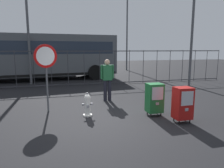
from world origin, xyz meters
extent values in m
plane|color=black|center=(0.00, 0.00, 0.00)|extent=(60.00, 60.00, 0.00)
cylinder|color=silver|center=(-0.62, 0.72, 0.03)|extent=(0.28, 0.28, 0.05)
cylinder|color=silver|center=(-0.62, 0.72, 0.33)|extent=(0.19, 0.19, 0.55)
sphere|color=silver|center=(-0.62, 0.72, 0.60)|extent=(0.19, 0.19, 0.19)
cylinder|color=gray|center=(-0.62, 0.72, 0.72)|extent=(0.06, 0.06, 0.05)
cylinder|color=gray|center=(-0.62, 0.58, 0.35)|extent=(0.09, 0.08, 0.09)
cylinder|color=gray|center=(-0.75, 0.72, 0.38)|extent=(0.07, 0.07, 0.07)
cylinder|color=gray|center=(-0.49, 0.72, 0.38)|extent=(0.07, 0.07, 0.07)
cylinder|color=black|center=(1.74, -0.68, 0.06)|extent=(0.04, 0.04, 0.12)
cylinder|color=black|center=(2.08, -0.68, 0.06)|extent=(0.04, 0.04, 0.12)
cylinder|color=black|center=(1.74, -0.40, 0.06)|extent=(0.04, 0.04, 0.12)
cylinder|color=black|center=(2.08, -0.40, 0.06)|extent=(0.04, 0.04, 0.12)
cube|color=#9E1411|center=(1.91, -0.54, 0.57)|extent=(0.48, 0.40, 0.90)
cube|color=#B2B7BF|center=(1.91, -0.75, 0.75)|extent=(0.36, 0.01, 0.40)
cube|color=gray|center=(1.91, -0.75, 0.43)|extent=(0.10, 0.02, 0.08)
cylinder|color=black|center=(1.25, 0.10, 0.06)|extent=(0.04, 0.04, 0.12)
cylinder|color=black|center=(1.59, 0.10, 0.06)|extent=(0.04, 0.04, 0.12)
cylinder|color=black|center=(1.25, 0.38, 0.06)|extent=(0.04, 0.04, 0.12)
cylinder|color=black|center=(1.59, 0.38, 0.06)|extent=(0.04, 0.04, 0.12)
cube|color=#19602D|center=(1.42, 0.24, 0.57)|extent=(0.48, 0.40, 0.90)
cube|color=#B2B7BF|center=(1.42, 0.04, 0.75)|extent=(0.36, 0.01, 0.40)
cube|color=gray|center=(1.42, 0.03, 0.43)|extent=(0.10, 0.02, 0.08)
cylinder|color=#4C4F54|center=(-1.83, 1.54, 1.10)|extent=(0.06, 0.06, 2.20)
cylinder|color=red|center=(-1.83, 1.52, 1.85)|extent=(0.71, 0.31, 0.76)
cylinder|color=white|center=(-1.83, 1.50, 1.85)|extent=(0.56, 0.23, 0.60)
cylinder|color=black|center=(0.35, 2.46, 0.42)|extent=(0.14, 0.14, 0.85)
cylinder|color=black|center=(0.53, 2.46, 0.42)|extent=(0.14, 0.14, 0.85)
cube|color=#1E5933|center=(0.44, 2.46, 1.15)|extent=(0.36, 0.20, 0.60)
sphere|color=tan|center=(0.44, 2.46, 1.56)|extent=(0.22, 0.22, 0.22)
cylinder|color=#1E5933|center=(0.21, 2.46, 1.18)|extent=(0.09, 0.09, 0.55)
cylinder|color=#1E5933|center=(0.67, 2.46, 1.18)|extent=(0.09, 0.09, 0.55)
cube|color=#2D2D33|center=(0.00, 6.29, 1.95)|extent=(18.00, 0.04, 0.05)
cube|color=#2D2D33|center=(0.00, 6.29, 0.10)|extent=(18.00, 0.04, 0.05)
cylinder|color=#2D2D33|center=(-3.60, 6.29, 1.00)|extent=(0.03, 0.03, 2.00)
cylinder|color=#2D2D33|center=(-2.70, 6.29, 1.00)|extent=(0.03, 0.03, 2.00)
cylinder|color=#2D2D33|center=(-1.80, 6.29, 1.00)|extent=(0.03, 0.03, 2.00)
cylinder|color=#2D2D33|center=(-0.90, 6.29, 1.00)|extent=(0.03, 0.03, 2.00)
cylinder|color=#2D2D33|center=(0.00, 6.29, 1.00)|extent=(0.03, 0.03, 2.00)
cylinder|color=#2D2D33|center=(0.90, 6.29, 1.00)|extent=(0.03, 0.03, 2.00)
cylinder|color=#2D2D33|center=(1.80, 6.29, 1.00)|extent=(0.03, 0.03, 2.00)
cylinder|color=#2D2D33|center=(2.70, 6.29, 1.00)|extent=(0.03, 0.03, 2.00)
cylinder|color=#2D2D33|center=(3.60, 6.29, 1.00)|extent=(0.03, 0.03, 2.00)
cylinder|color=#2D2D33|center=(4.50, 6.29, 1.00)|extent=(0.03, 0.03, 2.00)
cylinder|color=#2D2D33|center=(5.40, 6.29, 1.00)|extent=(0.03, 0.03, 2.00)
cylinder|color=#2D2D33|center=(6.30, 6.29, 1.00)|extent=(0.03, 0.03, 2.00)
cylinder|color=#2D2D33|center=(7.20, 6.29, 1.00)|extent=(0.03, 0.03, 2.00)
cylinder|color=#2D2D33|center=(8.10, 6.29, 1.00)|extent=(0.03, 0.03, 2.00)
cylinder|color=#2D2D33|center=(9.00, 6.29, 1.00)|extent=(0.03, 0.03, 2.00)
cube|color=#4C5156|center=(-2.77, 9.29, 1.67)|extent=(10.69, 3.49, 2.65)
cube|color=#1E2838|center=(-2.77, 9.29, 2.15)|extent=(10.06, 3.45, 0.80)
cube|color=black|center=(-2.77, 9.29, 0.45)|extent=(10.48, 3.48, 0.16)
cylinder|color=black|center=(1.01, 8.40, 0.50)|extent=(1.02, 0.37, 1.00)
cylinder|color=black|center=(0.77, 10.88, 0.50)|extent=(1.02, 0.37, 1.00)
cube|color=beige|center=(-5.39, 13.38, 1.67)|extent=(10.69, 3.47, 2.65)
cube|color=#1E2838|center=(-5.39, 13.38, 2.15)|extent=(10.06, 3.43, 0.80)
cube|color=black|center=(-5.39, 13.38, 0.45)|extent=(10.48, 3.46, 0.16)
cylinder|color=black|center=(-1.61, 12.48, 0.50)|extent=(1.02, 0.37, 1.00)
cylinder|color=black|center=(-1.84, 14.97, 0.50)|extent=(1.02, 0.37, 1.00)
cylinder|color=#4C4F54|center=(5.14, 14.02, 3.47)|extent=(0.14, 0.14, 6.93)
cylinder|color=#4C4F54|center=(-3.02, 7.70, 3.34)|extent=(0.14, 0.14, 6.69)
cylinder|color=#4C4F54|center=(5.78, 4.74, 4.22)|extent=(0.14, 0.14, 8.45)
camera|label=1|loc=(-1.48, -5.62, 2.08)|focal=33.77mm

